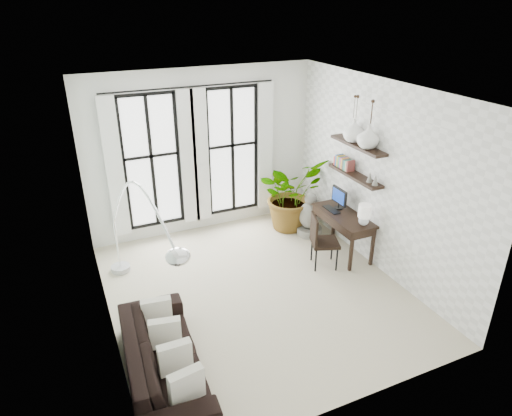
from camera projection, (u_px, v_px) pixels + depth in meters
floor at (256, 291)px, 7.41m from camera, size 5.00×5.00×0.00m
ceiling at (256, 91)px, 6.04m from camera, size 5.00×5.00×0.00m
wall_left at (97, 230)px, 5.89m from camera, size 0.00×5.00×5.00m
wall_right at (379, 178)px, 7.56m from camera, size 0.00×5.00×5.00m
wall_back at (203, 152)px, 8.79m from camera, size 4.50×0.00×4.50m
windows at (194, 157)px, 8.67m from camera, size 3.26×0.13×2.65m
wall_shelves at (355, 162)px, 7.88m from camera, size 0.25×1.30×0.60m
sofa at (163, 358)px, 5.58m from camera, size 1.02×2.29×0.65m
throw_pillows at (170, 345)px, 5.54m from camera, size 0.40×1.52×0.40m
plant at (290, 194)px, 9.14m from camera, size 1.59×1.47×1.47m
desk at (345, 218)px, 8.17m from camera, size 0.56×1.31×1.17m
desk_chair at (320, 238)px, 7.86m from camera, size 0.59×0.59×0.97m
arc_lamp at (137, 211)px, 6.18m from camera, size 0.71×3.00×2.17m
buddha at (310, 217)px, 9.00m from camera, size 0.50×0.50×0.89m
vase_a at (368, 137)px, 7.41m from camera, size 0.37×0.37×0.38m
vase_b at (354, 131)px, 7.74m from camera, size 0.37×0.37×0.38m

